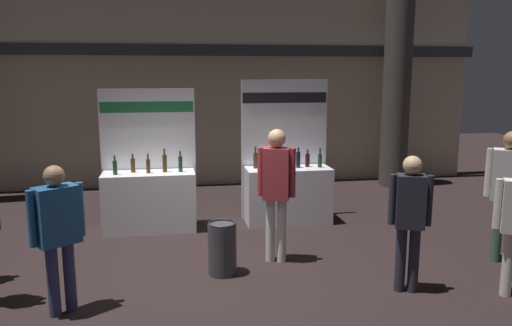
# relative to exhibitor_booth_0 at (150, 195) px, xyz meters

# --- Properties ---
(ground_plane) EXTENTS (26.46, 26.46, 0.00)m
(ground_plane) POSITION_rel_exhibitor_booth_0_xyz_m (0.83, -1.97, -0.59)
(ground_plane) COLOR black
(hall_colonnade) EXTENTS (13.23, 1.32, 5.53)m
(hall_colonnade) POSITION_rel_exhibitor_booth_0_xyz_m (0.83, 3.19, 2.12)
(hall_colonnade) COLOR tan
(hall_colonnade) RESTS_ON ground_plane
(exhibitor_booth_0) EXTENTS (1.55, 0.66, 2.30)m
(exhibitor_booth_0) POSITION_rel_exhibitor_booth_0_xyz_m (0.00, 0.00, 0.00)
(exhibitor_booth_0) COLOR white
(exhibitor_booth_0) RESTS_ON ground_plane
(exhibitor_booth_1) EXTENTS (1.52, 0.66, 2.44)m
(exhibitor_booth_1) POSITION_rel_exhibitor_booth_0_xyz_m (2.33, 0.07, 0.02)
(exhibitor_booth_1) COLOR white
(exhibitor_booth_1) RESTS_ON ground_plane
(trash_bin) EXTENTS (0.37, 0.37, 0.69)m
(trash_bin) POSITION_rel_exhibitor_booth_0_xyz_m (0.99, -2.06, -0.24)
(trash_bin) COLOR #38383D
(trash_bin) RESTS_ON ground_plane
(visitor_1) EXTENTS (0.50, 0.45, 1.63)m
(visitor_1) POSITION_rel_exhibitor_booth_0_xyz_m (-0.81, -2.84, 0.39)
(visitor_1) COLOR navy
(visitor_1) RESTS_ON ground_plane
(visitor_4) EXTENTS (0.47, 0.33, 1.63)m
(visitor_4) POSITION_rel_exhibitor_booth_0_xyz_m (3.10, -2.93, 0.37)
(visitor_4) COLOR #23232D
(visitor_4) RESTS_ON ground_plane
(visitor_5) EXTENTS (0.52, 0.45, 1.81)m
(visitor_5) POSITION_rel_exhibitor_booth_0_xyz_m (4.82, -2.29, 0.52)
(visitor_5) COLOR #33563D
(visitor_5) RESTS_ON ground_plane
(visitor_6) EXTENTS (0.49, 0.35, 1.83)m
(visitor_6) POSITION_rel_exhibitor_booth_0_xyz_m (1.76, -1.73, 0.51)
(visitor_6) COLOR silver
(visitor_6) RESTS_ON ground_plane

